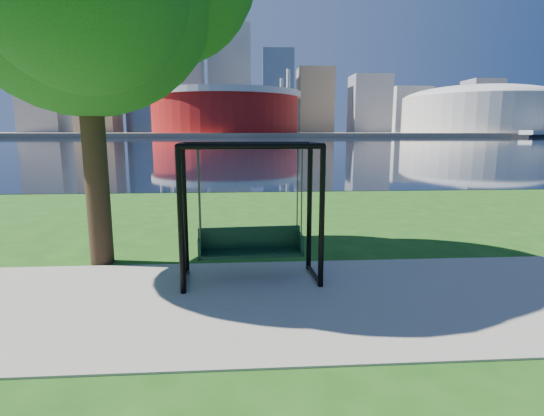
{
  "coord_description": "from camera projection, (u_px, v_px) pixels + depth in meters",
  "views": [
    {
      "loc": [
        -0.72,
        -6.95,
        2.7
      ],
      "look_at": [
        -0.24,
        0.0,
        1.44
      ],
      "focal_mm": 28.0,
      "sensor_mm": 36.0,
      "label": 1
    }
  ],
  "objects": [
    {
      "name": "far_bank",
      "position": [
        244.0,
        134.0,
        307.59
      ],
      "size": [
        900.0,
        228.0,
        2.0
      ],
      "primitive_type": "cube",
      "color": "#937F60",
      "rests_on": "ground"
    },
    {
      "name": "skyline",
      "position": [
        237.0,
        86.0,
        314.25
      ],
      "size": [
        392.0,
        66.0,
        96.5
      ],
      "color": "gray",
      "rests_on": "far_bank"
    },
    {
      "name": "path",
      "position": [
        289.0,
        300.0,
        6.86
      ],
      "size": [
        120.0,
        4.0,
        0.03
      ],
      "primitive_type": "cube",
      "color": "#9E937F",
      "rests_on": "ground"
    },
    {
      "name": "arena",
      "position": [
        478.0,
        108.0,
        244.34
      ],
      "size": [
        84.0,
        84.0,
        26.56
      ],
      "color": "beige",
      "rests_on": "far_bank"
    },
    {
      "name": "stadium",
      "position": [
        225.0,
        110.0,
        234.86
      ],
      "size": [
        83.0,
        83.0,
        32.0
      ],
      "color": "maroon",
      "rests_on": "far_bank"
    },
    {
      "name": "river",
      "position": [
        245.0,
        142.0,
        107.49
      ],
      "size": [
        900.0,
        180.0,
        0.02
      ],
      "primitive_type": "cube",
      "color": "black",
      "rests_on": "ground"
    },
    {
      "name": "swing",
      "position": [
        250.0,
        216.0,
        7.56
      ],
      "size": [
        2.52,
        1.22,
        2.52
      ],
      "rotation": [
        0.0,
        0.0,
        0.06
      ],
      "color": "black",
      "rests_on": "ground"
    },
    {
      "name": "ground",
      "position": [
        286.0,
        289.0,
        7.35
      ],
      "size": [
        900.0,
        900.0,
        0.0
      ],
      "primitive_type": "plane",
      "color": "#1E5114",
      "rests_on": "ground"
    }
  ]
}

